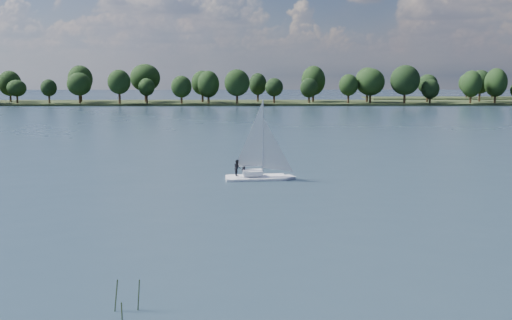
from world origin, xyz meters
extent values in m
plane|color=#233342|center=(0.00, 100.00, 0.00)|extent=(700.00, 700.00, 0.00)
cube|color=black|center=(0.00, 212.00, 0.00)|extent=(660.00, 40.00, 1.50)
cube|color=white|center=(-9.05, 33.00, 0.00)|extent=(7.43, 2.88, 0.85)
cube|color=white|center=(-9.05, 33.00, 0.85)|extent=(2.27, 1.53, 0.53)
cylinder|color=#BABAC1|center=(-9.05, 33.00, 4.84)|extent=(0.13, 0.13, 8.52)
imported|color=black|center=(-10.59, 33.33, 1.47)|extent=(0.61, 0.77, 1.84)
imported|color=black|center=(-11.32, 32.63, 1.47)|extent=(0.91, 1.05, 1.84)
cylinder|color=#283316|center=(-16.85, -4.51, 0.77)|extent=(3.20, 3.20, 1.64)
camera|label=1|loc=(-9.87, -30.70, 11.73)|focal=40.00mm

